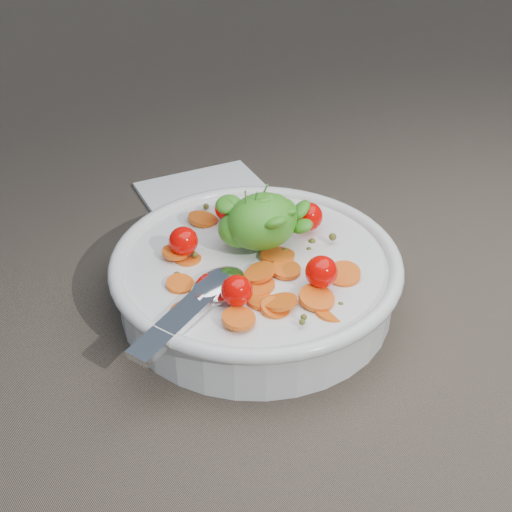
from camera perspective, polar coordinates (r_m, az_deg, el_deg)
ground at (r=0.67m, az=2.09°, el=-3.69°), size 6.00×6.00×0.00m
bowl at (r=0.64m, az=-0.01°, el=-1.72°), size 0.31×0.29×0.12m
napkin at (r=0.84m, az=-4.35°, el=5.42°), size 0.18×0.17×0.01m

